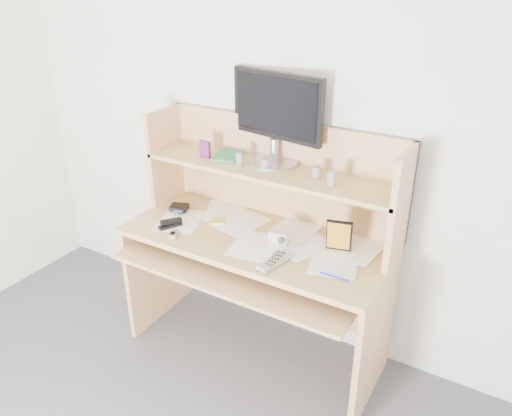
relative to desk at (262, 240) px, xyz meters
The scene contains 19 objects.
back_wall 0.60m from the desk, 90.00° to the left, with size 3.60×0.04×2.50m, color white.
desk is the anchor object (origin of this frame).
paper_clutter 0.10m from the desk, 90.00° to the right, with size 1.32×0.54×0.01m, color white.
keyboard 0.22m from the desk, 129.98° to the right, with size 0.54×0.27×0.04m.
tv_remote 0.34m from the desk, 49.83° to the right, with size 0.06×0.20×0.02m, color #979792.
flip_phone 0.47m from the desk, 142.34° to the right, with size 0.04×0.07×0.02m, color #A5A6A8.
stapler 0.50m from the desk, 153.78° to the right, with size 0.03×0.13×0.04m, color black.
wallet 0.54m from the desk, behind, with size 0.10×0.08×0.03m, color black.
sticky_note_pad 0.27m from the desk, behind, with size 0.07×0.07×0.01m, color #EEF540.
digital_camera 0.18m from the desk, 29.73° to the right, with size 0.10×0.04×0.06m, color silver.
game_case 0.46m from the desk, ahead, with size 0.12×0.01×0.18m, color black.
blue_pen 0.56m from the desk, 24.26° to the right, with size 0.01×0.01×0.14m, color #1A20C5.
card_box 0.58m from the desk, behind, with size 0.07×0.02×0.09m, color maroon.
shelf_book 0.49m from the desk, 161.35° to the left, with size 0.13×0.18×0.02m, color #388C5F.
chip_stack_a 0.42m from the desk, 102.67° to the left, with size 0.04×0.04×0.06m, color black.
chip_stack_b 0.45m from the desk, 166.04° to the left, with size 0.04×0.04×0.07m, color white.
chip_stack_c 0.49m from the desk, 17.35° to the left, with size 0.05×0.05×0.06m, color black.
chip_stack_d 0.56m from the desk, ahead, with size 0.04×0.04×0.07m, color silver.
monitor 0.66m from the desk, 96.86° to the left, with size 0.54×0.27×0.47m.
Camera 1 is at (1.15, -0.47, 2.02)m, focal length 35.00 mm.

